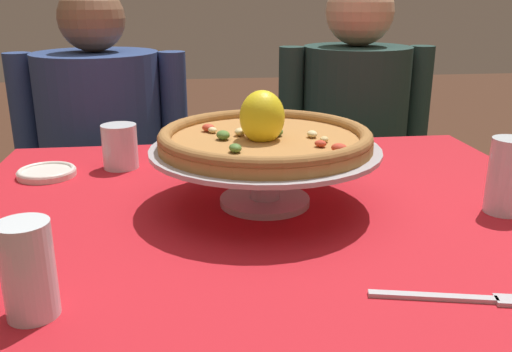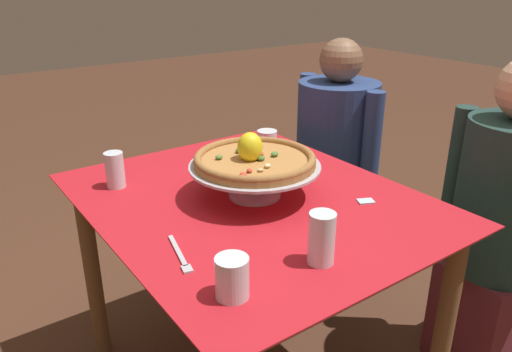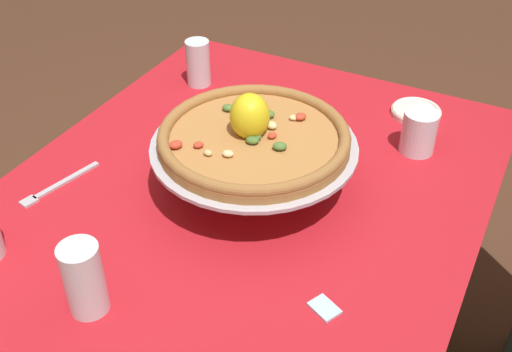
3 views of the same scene
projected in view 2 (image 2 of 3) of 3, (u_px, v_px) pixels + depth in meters
The scene contains 12 objects.
dining_table at pixel (251, 230), 1.62m from camera, with size 1.15×0.95×0.77m.
pizza_stand at pixel (255, 172), 1.56m from camera, with size 0.41×0.41×0.11m.
pizza at pixel (254, 158), 1.54m from camera, with size 0.38×0.38×0.10m.
water_glass_front_right at pixel (232, 280), 1.09m from camera, with size 0.08×0.08×0.10m.
water_glass_back_left at pixel (267, 144), 1.93m from camera, with size 0.08×0.08×0.10m.
water_glass_front_left at pixel (115, 172), 1.64m from camera, with size 0.06×0.06×0.12m.
water_glass_side_right at pixel (321, 242), 1.21m from camera, with size 0.07×0.07×0.13m.
side_plate at pixel (237, 144), 2.04m from camera, with size 0.12×0.12×0.02m.
dinner_fork at pixel (180, 256), 1.25m from camera, with size 0.19×0.06×0.01m.
sugar_packet at pixel (366, 201), 1.55m from camera, with size 0.05×0.04×0.01m, color silver.
diner_left at pixel (334, 165), 2.37m from camera, with size 0.53×0.39×1.17m.
diner_right at pixel (501, 228), 1.78m from camera, with size 0.50×0.36×1.19m.
Camera 2 is at (1.17, -0.82, 1.43)m, focal length 34.86 mm.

